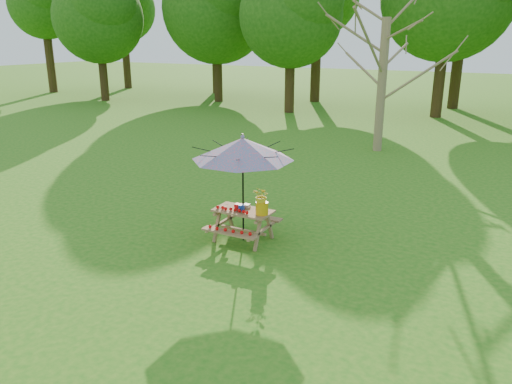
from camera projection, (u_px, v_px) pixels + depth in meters
The scene contains 5 objects.
picnic_table at pixel (243, 226), 10.32m from camera, with size 1.20×1.32×0.67m.
patio_umbrella at pixel (243, 149), 9.84m from camera, with size 2.65×2.65×2.25m.
produce_bins at pixel (242, 207), 10.25m from camera, with size 0.26×0.36×0.13m.
tomatoes_row at pixel (232, 210), 10.13m from camera, with size 0.77×0.13×0.07m, color red, non-canonical shape.
flower_bucket at pixel (262, 200), 9.88m from camera, with size 0.40×0.37×0.57m.
Camera 1 is at (8.17, -4.51, 4.07)m, focal length 35.00 mm.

